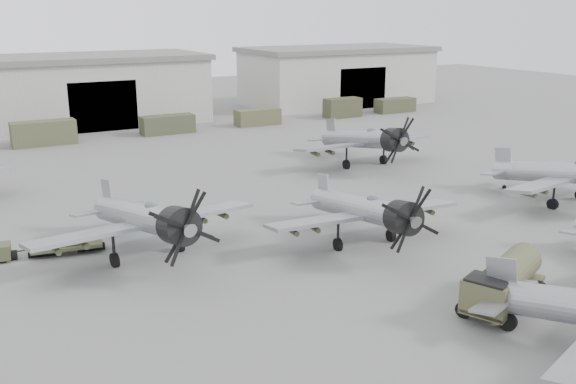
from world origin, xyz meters
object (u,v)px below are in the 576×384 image
Objects in this scene: aircraft_mid_2 at (367,211)px; aircraft_mid_1 at (147,219)px; aircraft_far_1 at (367,140)px; aircraft_mid_3 at (572,174)px; tug_trailer at (21,250)px; fuel_tanker at (505,280)px.

aircraft_mid_1 is at bearing 164.76° from aircraft_mid_2.
aircraft_mid_2 is 21.21m from aircraft_far_1.
aircraft_mid_3 is 38.43m from tug_trailer.
aircraft_mid_2 reaches higher than fuel_tanker.
tug_trailer is at bearing 142.70° from aircraft_mid_1.
tug_trailer is at bearing 160.94° from aircraft_mid_2.
fuel_tanker is 27.03m from tug_trailer.
aircraft_mid_3 is at bearing 6.04° from fuel_tanker.
fuel_tanker is (13.28, -14.60, -1.07)m from aircraft_mid_1.
aircraft_mid_1 is 1.04× the size of aircraft_mid_3.
tug_trailer is at bearing 113.81° from fuel_tanker.
aircraft_mid_2 is at bearing 170.67° from aircraft_mid_3.
aircraft_far_1 reaches higher than tug_trailer.
aircraft_mid_3 is at bearing -3.19° from tug_trailer.
aircraft_mid_3 reaches higher than fuel_tanker.
aircraft_far_1 is at bearing 58.49° from aircraft_mid_2.
fuel_tanker reaches higher than tug_trailer.
aircraft_far_1 is 29.70m from fuel_tanker.
aircraft_mid_1 reaches higher than aircraft_mid_3.
aircraft_mid_2 is 1.78× the size of tug_trailer.
aircraft_mid_1 is 1.08× the size of aircraft_mid_2.
aircraft_mid_2 is 18.54m from aircraft_mid_3.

